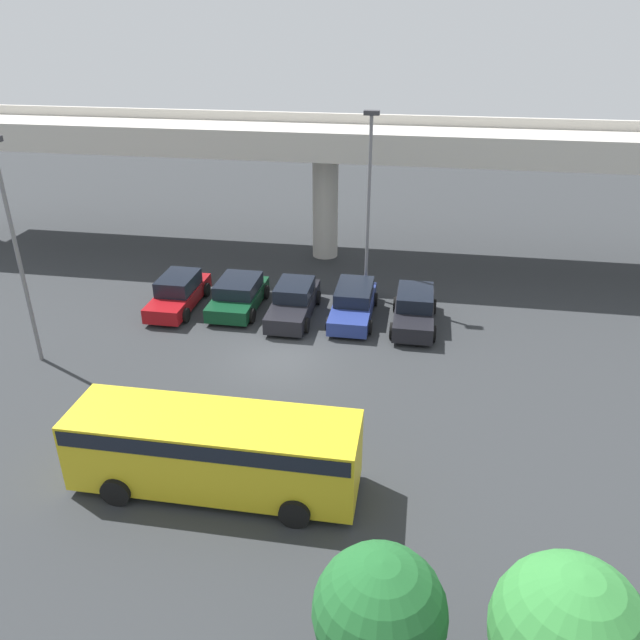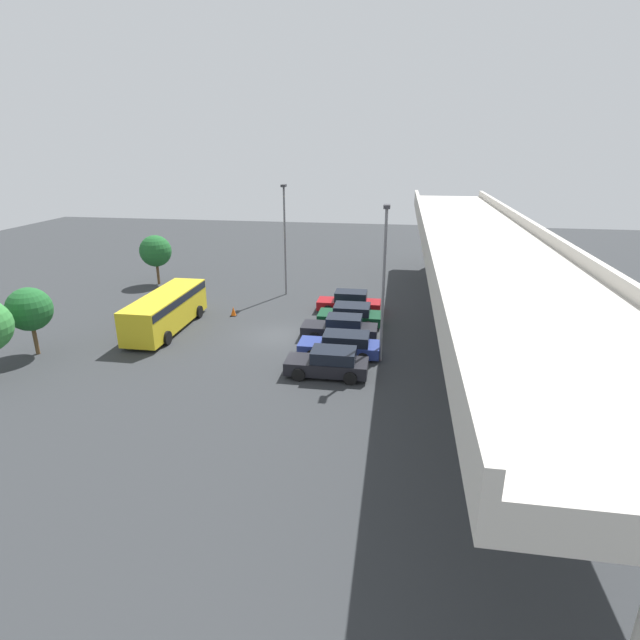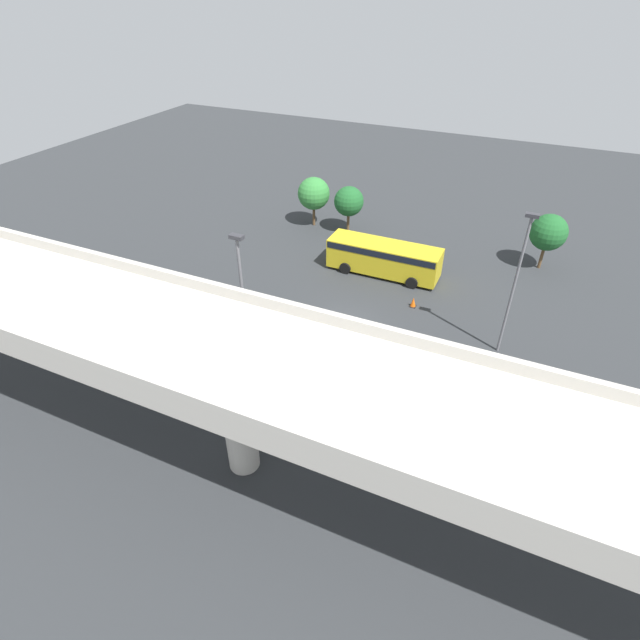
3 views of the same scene
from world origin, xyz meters
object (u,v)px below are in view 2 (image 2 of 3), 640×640
object	(u,v)px
parked_car_1	(350,315)
shuttle_bus	(166,308)
parked_car_2	(341,328)
lamp_post_near_aisle	(384,274)
parked_car_0	(350,302)
lamp_post_mid_lot	(285,233)
tree_front_left	(156,251)
traffic_cone	(233,311)
tree_front_right	(29,309)
parked_car_4	(329,363)
parked_car_3	(341,345)

from	to	relation	value
parked_car_1	shuttle_bus	xyz separation A→B (m)	(2.87, -12.26, 0.78)
parked_car_2	lamp_post_near_aisle	xyz separation A→B (m)	(3.11, 2.72, 4.48)
parked_car_0	shuttle_bus	distance (m)	13.24
lamp_post_mid_lot	tree_front_left	bearing A→B (deg)	-96.52
parked_car_1	lamp_post_near_aisle	size ratio (longest dim) A/B	0.49
parked_car_1	traffic_cone	bearing A→B (deg)	-3.66
shuttle_bus	tree_front_right	world-z (taller)	tree_front_right
shuttle_bus	tree_front_left	bearing A→B (deg)	-151.32
parked_car_4	shuttle_bus	world-z (taller)	shuttle_bus
parked_car_0	lamp_post_near_aisle	distance (m)	10.19
lamp_post_near_aisle	tree_front_right	xyz separation A→B (m)	(2.25, -20.50, -2.36)
lamp_post_near_aisle	shuttle_bus	bearing A→B (deg)	-101.67
shuttle_bus	parked_car_4	bearing A→B (deg)	65.17
lamp_post_mid_lot	tree_front_left	distance (m)	12.40
parked_car_3	tree_front_left	xyz separation A→B (m)	(-13.62, -18.26, 2.33)
parked_car_1	parked_car_2	world-z (taller)	parked_car_2
parked_car_3	parked_car_0	bearing A→B (deg)	-87.52
parked_car_0	traffic_cone	bearing A→B (deg)	15.47
parked_car_1	tree_front_right	xyz separation A→B (m)	(8.14, -18.14, 2.13)
lamp_post_near_aisle	lamp_post_mid_lot	world-z (taller)	lamp_post_mid_lot
parked_car_0	shuttle_bus	world-z (taller)	shuttle_bus
parked_car_2	lamp_post_near_aisle	bearing A→B (deg)	131.19
parked_car_1	lamp_post_mid_lot	xyz separation A→B (m)	(-6.68, -6.12, 4.50)
shuttle_bus	lamp_post_near_aisle	world-z (taller)	lamp_post_near_aisle
tree_front_right	parked_car_1	bearing A→B (deg)	114.16
parked_car_1	parked_car_2	xyz separation A→B (m)	(2.78, -0.36, 0.01)
parked_car_3	parked_car_4	xyz separation A→B (m)	(2.83, -0.37, 0.05)
shuttle_bus	traffic_cone	world-z (taller)	shuttle_bus
parked_car_3	shuttle_bus	distance (m)	12.59
tree_front_left	traffic_cone	xyz separation A→B (m)	(7.51, 9.53, -2.69)
tree_front_right	parked_car_3	bearing A→B (deg)	98.13
shuttle_bus	parked_car_1	bearing A→B (deg)	103.16
parked_car_4	lamp_post_near_aisle	size ratio (longest dim) A/B	0.50
parked_car_4	lamp_post_near_aisle	world-z (taller)	lamp_post_near_aisle
parked_car_0	shuttle_bus	xyz separation A→B (m)	(5.74, -11.91, 0.75)
tree_front_left	parked_car_2	bearing A→B (deg)	58.75
traffic_cone	parked_car_3	bearing A→B (deg)	55.05
parked_car_0	parked_car_4	bearing A→B (deg)	89.99
parked_car_2	lamp_post_mid_lot	bearing A→B (deg)	-58.69
parked_car_2	tree_front_left	size ratio (longest dim) A/B	1.10
tree_front_right	lamp_post_near_aisle	bearing A→B (deg)	96.27
parked_car_3	parked_car_4	world-z (taller)	parked_car_4
traffic_cone	tree_front_left	bearing A→B (deg)	-128.26
parked_car_3	parked_car_1	bearing A→B (deg)	-89.87
parked_car_2	shuttle_bus	size ratio (longest dim) A/B	0.57
lamp_post_near_aisle	tree_front_right	world-z (taller)	lamp_post_near_aisle
parked_car_3	traffic_cone	distance (m)	10.66
parked_car_2	parked_car_4	bearing A→B (deg)	90.06
shuttle_bus	lamp_post_mid_lot	bearing A→B (deg)	147.23
lamp_post_mid_lot	tree_front_left	size ratio (longest dim) A/B	2.04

